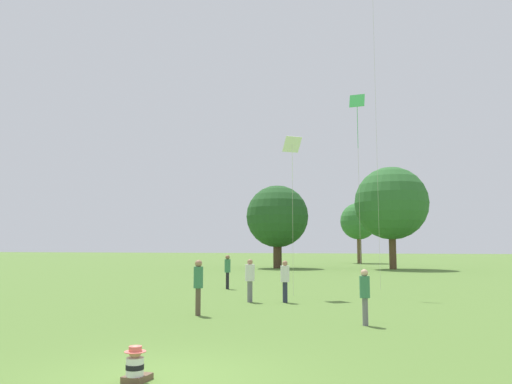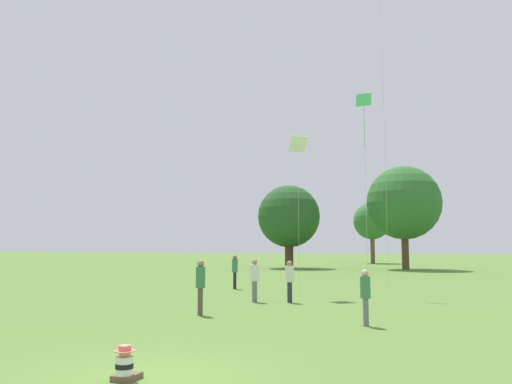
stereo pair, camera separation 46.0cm
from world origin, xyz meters
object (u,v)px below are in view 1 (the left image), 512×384
seated_toddler (136,366)px  person_standing_2 (250,277)px  person_standing_0 (198,281)px  person_standing_4 (285,278)px  kite_2 (292,150)px  person_standing_1 (228,268)px  kite_1 (357,111)px  person_standing_3 (365,291)px  distant_tree_1 (359,221)px  distant_tree_2 (277,217)px  distant_tree_0 (391,203)px

seated_toddler → person_standing_2: 11.83m
person_standing_0 → person_standing_4: (1.86, 4.38, -0.10)m
seated_toddler → kite_2: 16.03m
person_standing_1 → kite_1: size_ratio=0.18×
person_standing_3 → distant_tree_1: (-4.27, 52.23, 4.51)m
person_standing_1 → distant_tree_2: size_ratio=0.21×
person_standing_4 → distant_tree_1: bearing=29.2°
person_standing_1 → distant_tree_0: (7.88, 25.55, 5.31)m
distant_tree_0 → distant_tree_2: 11.34m
person_standing_2 → distant_tree_0: 31.84m
person_standing_1 → person_standing_4: size_ratio=1.07×
seated_toddler → distant_tree_2: distant_tree_2 is taller
seated_toddler → distant_tree_1: distant_tree_1 is taller
seated_toddler → distant_tree_2: (-7.84, 41.89, 4.96)m
kite_1 → kite_2: size_ratio=1.31×
distant_tree_1 → distant_tree_2: size_ratio=0.94×
person_standing_0 → seated_toddler: bearing=-155.8°
seated_toddler → kite_1: bearing=84.3°
person_standing_0 → distant_tree_2: (-5.76, 34.33, 4.14)m
person_standing_1 → person_standing_3: 12.73m
person_standing_2 → distant_tree_2: size_ratio=0.20×
person_standing_2 → kite_1: size_ratio=0.18×
person_standing_0 → distant_tree_1: bearing=7.7°
person_standing_2 → person_standing_3: person_standing_2 is taller
kite_1 → person_standing_1: bearing=-139.4°
distant_tree_1 → kite_2: bearing=-89.2°
distant_tree_0 → distant_tree_1: distant_tree_0 is taller
seated_toddler → person_standing_1: size_ratio=0.33×
distant_tree_2 → kite_2: bearing=-74.9°
person_standing_0 → person_standing_3: size_ratio=1.13×
person_standing_0 → distant_tree_0: distant_tree_0 is taller
person_standing_3 → kite_2: size_ratio=0.22×
person_standing_2 → distant_tree_1: bearing=-137.1°
seated_toddler → distant_tree_0: bearing=88.2°
person_standing_1 → distant_tree_2: bearing=-153.9°
person_standing_3 → kite_2: (-3.68, 7.72, 5.70)m
person_standing_4 → distant_tree_2: size_ratio=0.19×
distant_tree_1 → person_standing_3: bearing=-85.3°
seated_toddler → distant_tree_2: bearing=103.4°
seated_toddler → person_standing_0: 7.89m
person_standing_3 → kite_1: bearing=-33.2°
person_standing_1 → person_standing_2: size_ratio=1.03×
person_standing_1 → person_standing_3: size_ratio=1.12×
kite_2 → distant_tree_2: (-7.36, 27.20, -1.43)m
distant_tree_0 → kite_2: bearing=-97.9°
person_standing_1 → distant_tree_1: distant_tree_1 is taller
person_standing_1 → distant_tree_0: size_ratio=0.18×
person_standing_1 → person_standing_2: (2.86, -5.43, -0.06)m
seated_toddler → distant_tree_0: size_ratio=0.06×
seated_toddler → distant_tree_1: 59.43m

